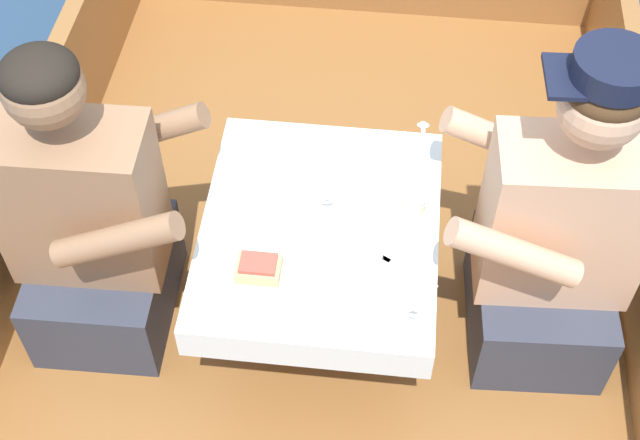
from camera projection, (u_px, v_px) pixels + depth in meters
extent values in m
plane|color=navy|center=(317.00, 384.00, 2.80)|extent=(60.00, 60.00, 0.00)
cube|color=brown|center=(317.00, 363.00, 2.69)|extent=(1.89, 3.18, 0.27)
cylinder|color=#B2B2B7|center=(320.00, 274.00, 2.49)|extent=(0.07, 0.07, 0.40)
cube|color=brown|center=(320.00, 228.00, 2.33)|extent=(0.59, 0.70, 0.02)
cube|color=white|center=(320.00, 225.00, 2.32)|extent=(0.62, 0.73, 0.00)
cube|color=white|center=(303.00, 356.00, 2.13)|extent=(0.62, 0.00, 0.10)
cube|color=white|center=(334.00, 140.00, 2.59)|extent=(0.62, 0.00, 0.10)
cube|color=#333847|center=(106.00, 283.00, 2.56)|extent=(0.37, 0.45, 0.26)
cube|color=#936B4C|center=(79.00, 200.00, 2.27)|extent=(0.40, 0.23, 0.48)
sphere|color=#936B4C|center=(43.00, 88.00, 1.97)|extent=(0.19, 0.19, 0.19)
ellipsoid|color=black|center=(38.00, 74.00, 1.94)|extent=(0.18, 0.18, 0.10)
cylinder|color=#936B4C|center=(148.00, 131.00, 2.31)|extent=(0.34, 0.08, 0.21)
cylinder|color=#936B4C|center=(116.00, 240.00, 2.09)|extent=(0.34, 0.08, 0.21)
cube|color=#333847|center=(536.00, 301.00, 2.52)|extent=(0.38, 0.46, 0.26)
cube|color=tan|center=(564.00, 218.00, 2.23)|extent=(0.41, 0.24, 0.48)
sphere|color=tan|center=(603.00, 105.00, 1.93)|extent=(0.20, 0.20, 0.20)
ellipsoid|color=#472D19|center=(608.00, 89.00, 1.89)|extent=(0.19, 0.19, 0.11)
cylinder|color=tan|center=(515.00, 253.00, 2.06)|extent=(0.34, 0.09, 0.21)
cylinder|color=tan|center=(503.00, 141.00, 2.28)|extent=(0.34, 0.09, 0.21)
cylinder|color=black|center=(615.00, 68.00, 1.85)|extent=(0.18, 0.18, 0.06)
cube|color=black|center=(569.00, 77.00, 1.87)|extent=(0.11, 0.15, 0.01)
cylinder|color=silver|center=(259.00, 274.00, 2.21)|extent=(0.21, 0.21, 0.01)
cylinder|color=silver|center=(332.00, 154.00, 2.47)|extent=(0.17, 0.17, 0.01)
cube|color=tan|center=(259.00, 269.00, 2.19)|extent=(0.11, 0.08, 0.04)
cube|color=#B74C3D|center=(258.00, 263.00, 2.18)|extent=(0.09, 0.06, 0.01)
cylinder|color=silver|center=(328.00, 295.00, 2.16)|extent=(0.11, 0.11, 0.04)
cylinder|color=beige|center=(328.00, 292.00, 2.15)|extent=(0.09, 0.09, 0.02)
cylinder|color=silver|center=(356.00, 253.00, 2.24)|extent=(0.14, 0.14, 0.04)
cylinder|color=beige|center=(356.00, 251.00, 2.23)|extent=(0.11, 0.11, 0.02)
cylinder|color=silver|center=(259.00, 169.00, 2.41)|extent=(0.13, 0.13, 0.04)
cylinder|color=beige|center=(259.00, 167.00, 2.41)|extent=(0.11, 0.11, 0.02)
cylinder|color=silver|center=(310.00, 199.00, 2.33)|extent=(0.07, 0.07, 0.06)
torus|color=silver|center=(327.00, 199.00, 2.33)|extent=(0.04, 0.01, 0.04)
cylinder|color=#3D2314|center=(310.00, 194.00, 2.32)|extent=(0.06, 0.06, 0.01)
cylinder|color=silver|center=(393.00, 312.00, 2.11)|extent=(0.08, 0.08, 0.07)
torus|color=silver|center=(414.00, 313.00, 2.10)|extent=(0.04, 0.01, 0.04)
cylinder|color=#3D2314|center=(394.00, 307.00, 2.09)|extent=(0.07, 0.07, 0.01)
cylinder|color=silver|center=(413.00, 204.00, 2.33)|extent=(0.06, 0.06, 0.05)
cylinder|color=beige|center=(413.00, 204.00, 2.33)|extent=(0.07, 0.07, 0.03)
cube|color=silver|center=(382.00, 144.00, 2.50)|extent=(0.14, 0.11, 0.00)
cube|color=silver|center=(423.00, 143.00, 2.50)|extent=(0.02, 0.17, 0.00)
ellipsoid|color=silver|center=(423.00, 125.00, 2.54)|extent=(0.04, 0.02, 0.01)
cube|color=silver|center=(408.00, 272.00, 2.22)|extent=(0.15, 0.09, 0.00)
cube|color=silver|center=(384.00, 259.00, 2.25)|extent=(0.04, 0.04, 0.00)
cube|color=silver|center=(261.00, 140.00, 2.51)|extent=(0.17, 0.03, 0.00)
ellipsoid|color=silver|center=(238.00, 136.00, 2.52)|extent=(0.04, 0.02, 0.01)
cube|color=silver|center=(349.00, 202.00, 2.36)|extent=(0.15, 0.11, 0.00)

